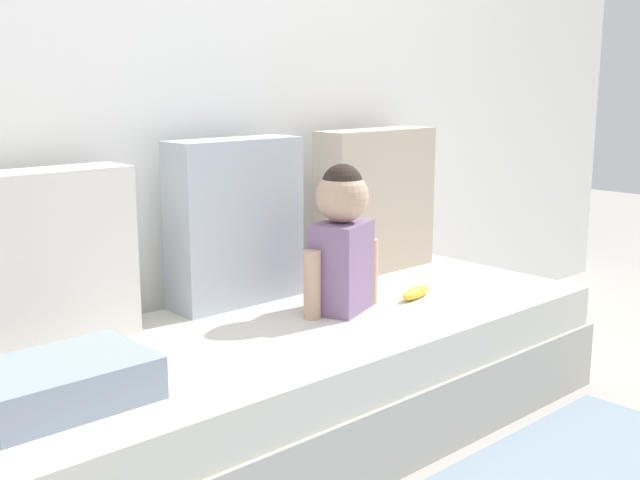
{
  "coord_description": "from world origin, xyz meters",
  "views": [
    {
      "loc": [
        -1.54,
        -1.79,
        1.13
      ],
      "look_at": [
        0.1,
        0.0,
        0.63
      ],
      "focal_mm": 44.14,
      "sensor_mm": 36.0,
      "label": 1
    }
  ],
  "objects_px": {
    "couch": "(298,380)",
    "throw_pillow_center": "(235,222)",
    "throw_pillow_left": "(38,261)",
    "throw_pillow_right": "(375,201)",
    "folded_blanket": "(62,383)",
    "banana": "(416,293)",
    "toddler": "(342,237)"
  },
  "relations": [
    {
      "from": "banana",
      "to": "throw_pillow_center",
      "type": "bearing_deg",
      "value": 141.38
    },
    {
      "from": "toddler",
      "to": "banana",
      "type": "relative_size",
      "value": 2.85
    },
    {
      "from": "folded_blanket",
      "to": "throw_pillow_left",
      "type": "bearing_deg",
      "value": 71.93
    },
    {
      "from": "folded_blanket",
      "to": "toddler",
      "type": "bearing_deg",
      "value": 5.77
    },
    {
      "from": "banana",
      "to": "folded_blanket",
      "type": "bearing_deg",
      "value": -178.58
    },
    {
      "from": "throw_pillow_left",
      "to": "throw_pillow_right",
      "type": "height_order",
      "value": "throw_pillow_right"
    },
    {
      "from": "throw_pillow_right",
      "to": "folded_blanket",
      "type": "xyz_separation_m",
      "value": [
        -1.5,
        -0.42,
        -0.23
      ]
    },
    {
      "from": "couch",
      "to": "folded_blanket",
      "type": "height_order",
      "value": "folded_blanket"
    },
    {
      "from": "toddler",
      "to": "throw_pillow_left",
      "type": "bearing_deg",
      "value": 160.04
    },
    {
      "from": "throw_pillow_left",
      "to": "folded_blanket",
      "type": "distance_m",
      "value": 0.48
    },
    {
      "from": "throw_pillow_center",
      "to": "couch",
      "type": "bearing_deg",
      "value": -90.0
    },
    {
      "from": "throw_pillow_left",
      "to": "folded_blanket",
      "type": "xyz_separation_m",
      "value": [
        -0.14,
        -0.42,
        -0.2
      ]
    },
    {
      "from": "folded_blanket",
      "to": "throw_pillow_right",
      "type": "bearing_deg",
      "value": 15.64
    },
    {
      "from": "throw_pillow_left",
      "to": "banana",
      "type": "bearing_deg",
      "value": -18.38
    },
    {
      "from": "couch",
      "to": "throw_pillow_center",
      "type": "relative_size",
      "value": 3.95
    },
    {
      "from": "couch",
      "to": "banana",
      "type": "relative_size",
      "value": 12.9
    },
    {
      "from": "throw_pillow_center",
      "to": "banana",
      "type": "relative_size",
      "value": 3.27
    },
    {
      "from": "banana",
      "to": "couch",
      "type": "bearing_deg",
      "value": 171.6
    },
    {
      "from": "couch",
      "to": "throw_pillow_center",
      "type": "height_order",
      "value": "throw_pillow_center"
    },
    {
      "from": "banana",
      "to": "folded_blanket",
      "type": "relative_size",
      "value": 0.42
    },
    {
      "from": "throw_pillow_left",
      "to": "throw_pillow_right",
      "type": "distance_m",
      "value": 1.36
    },
    {
      "from": "throw_pillow_left",
      "to": "throw_pillow_right",
      "type": "bearing_deg",
      "value": 0.0
    },
    {
      "from": "throw_pillow_left",
      "to": "folded_blanket",
      "type": "relative_size",
      "value": 1.34
    },
    {
      "from": "throw_pillow_right",
      "to": "throw_pillow_center",
      "type": "bearing_deg",
      "value": 180.0
    },
    {
      "from": "couch",
      "to": "toddler",
      "type": "height_order",
      "value": "toddler"
    },
    {
      "from": "couch",
      "to": "throw_pillow_center",
      "type": "xyz_separation_m",
      "value": [
        0.0,
        0.32,
        0.47
      ]
    },
    {
      "from": "throw_pillow_center",
      "to": "folded_blanket",
      "type": "height_order",
      "value": "throw_pillow_center"
    },
    {
      "from": "throw_pillow_center",
      "to": "toddler",
      "type": "xyz_separation_m",
      "value": [
        0.19,
        -0.32,
        -0.03
      ]
    },
    {
      "from": "toddler",
      "to": "folded_blanket",
      "type": "height_order",
      "value": "toddler"
    },
    {
      "from": "throw_pillow_right",
      "to": "banana",
      "type": "xyz_separation_m",
      "value": [
        -0.2,
        -0.39,
        -0.26
      ]
    },
    {
      "from": "throw_pillow_center",
      "to": "folded_blanket",
      "type": "relative_size",
      "value": 1.39
    },
    {
      "from": "throw_pillow_left",
      "to": "banana",
      "type": "distance_m",
      "value": 1.25
    }
  ]
}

